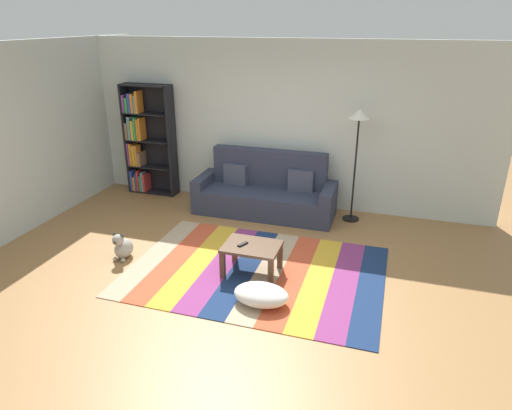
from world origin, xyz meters
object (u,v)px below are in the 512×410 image
object	(u,v)px
standing_lamp	(358,129)
tv_remote	(243,244)
pouf	(261,295)
dog	(123,247)
coffee_table	(252,250)
bookshelf	(144,141)
couch	(266,193)

from	to	relation	value
standing_lamp	tv_remote	size ratio (longest dim) A/B	11.71
pouf	dog	distance (m)	2.12
coffee_table	pouf	xyz separation A→B (m)	(0.31, -0.61, -0.20)
dog	tv_remote	size ratio (longest dim) A/B	2.65
bookshelf	standing_lamp	world-z (taller)	bookshelf
coffee_table	tv_remote	bearing A→B (deg)	-168.20
dog	tv_remote	distance (m)	1.67
dog	tv_remote	bearing A→B (deg)	3.95
dog	standing_lamp	world-z (taller)	standing_lamp
standing_lamp	tv_remote	bearing A→B (deg)	-118.10
dog	standing_lamp	distance (m)	3.75
pouf	couch	bearing A→B (deg)	105.21
tv_remote	bookshelf	bearing A→B (deg)	164.56
couch	tv_remote	xyz separation A→B (m)	(0.28, -1.96, 0.06)
tv_remote	couch	bearing A→B (deg)	123.32
coffee_table	bookshelf	bearing A→B (deg)	140.77
couch	dog	size ratio (longest dim) A/B	5.69
pouf	tv_remote	size ratio (longest dim) A/B	4.16
coffee_table	standing_lamp	distance (m)	2.55
coffee_table	tv_remote	distance (m)	0.14
bookshelf	dog	distance (m)	2.68
coffee_table	dog	world-z (taller)	dog
standing_lamp	tv_remote	world-z (taller)	standing_lamp
couch	coffee_table	xyz separation A→B (m)	(0.39, -1.94, -0.02)
standing_lamp	pouf	bearing A→B (deg)	-104.59
bookshelf	pouf	distance (m)	4.24
dog	tv_remote	world-z (taller)	tv_remote
bookshelf	pouf	xyz separation A→B (m)	(3.03, -2.84, -0.84)
pouf	bookshelf	bearing A→B (deg)	136.90
bookshelf	coffee_table	size ratio (longest dim) A/B	2.81
standing_lamp	dog	bearing A→B (deg)	-141.59
coffee_table	tv_remote	xyz separation A→B (m)	(-0.11, -0.02, 0.08)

